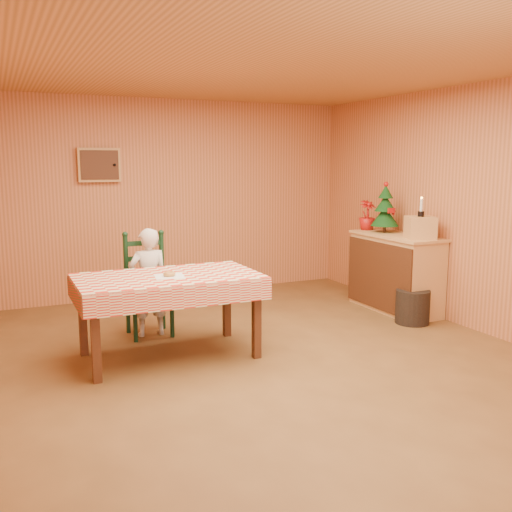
# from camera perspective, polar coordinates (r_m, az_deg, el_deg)

# --- Properties ---
(ground) EXTENTS (6.00, 6.00, 0.00)m
(ground) POSITION_cam_1_polar(r_m,az_deg,el_deg) (5.22, 0.93, -10.68)
(ground) COLOR brown
(ground) RESTS_ON ground
(cabin_walls) EXTENTS (5.10, 6.05, 2.65)m
(cabin_walls) POSITION_cam_1_polar(r_m,az_deg,el_deg) (5.38, -1.52, 9.77)
(cabin_walls) COLOR #C97948
(cabin_walls) RESTS_ON ground
(dining_table) EXTENTS (1.66, 0.96, 0.77)m
(dining_table) POSITION_cam_1_polar(r_m,az_deg,el_deg) (5.27, -8.79, -2.80)
(dining_table) COLOR #4D2714
(dining_table) RESTS_ON ground
(ladder_chair) EXTENTS (0.44, 0.40, 1.08)m
(ladder_chair) POSITION_cam_1_polar(r_m,az_deg,el_deg) (6.05, -10.79, -3.04)
(ladder_chair) COLOR black
(ladder_chair) RESTS_ON ground
(seated_child) EXTENTS (0.41, 0.27, 1.12)m
(seated_child) POSITION_cam_1_polar(r_m,az_deg,el_deg) (5.98, -10.68, -2.60)
(seated_child) COLOR silver
(seated_child) RESTS_ON ground
(napkin) EXTENTS (0.30, 0.30, 0.00)m
(napkin) POSITION_cam_1_polar(r_m,az_deg,el_deg) (5.20, -8.66, -2.01)
(napkin) COLOR white
(napkin) RESTS_ON dining_table
(donut) EXTENTS (0.15, 0.15, 0.04)m
(donut) POSITION_cam_1_polar(r_m,az_deg,el_deg) (5.20, -8.67, -1.79)
(donut) COLOR #BC8943
(donut) RESTS_ON napkin
(shelf_unit) EXTENTS (0.54, 1.24, 0.93)m
(shelf_unit) POSITION_cam_1_polar(r_m,az_deg,el_deg) (7.09, 13.73, -1.63)
(shelf_unit) COLOR tan
(shelf_unit) RESTS_ON ground
(crate) EXTENTS (0.40, 0.40, 0.25)m
(crate) POSITION_cam_1_polar(r_m,az_deg,el_deg) (6.70, 16.10, 2.74)
(crate) COLOR tan
(crate) RESTS_ON shelf_unit
(christmas_tree) EXTENTS (0.34, 0.34, 0.62)m
(christmas_tree) POSITION_cam_1_polar(r_m,az_deg,el_deg) (7.19, 12.79, 4.56)
(christmas_tree) COLOR #4D2714
(christmas_tree) RESTS_ON shelf_unit
(flower_arrangement) EXTENTS (0.22, 0.22, 0.38)m
(flower_arrangement) POSITION_cam_1_polar(r_m,az_deg,el_deg) (7.41, 11.05, 4.04)
(flower_arrangement) COLOR #A4130F
(flower_arrangement) RESTS_ON shelf_unit
(candle_set) EXTENTS (0.07, 0.07, 0.22)m
(candle_set) POSITION_cam_1_polar(r_m,az_deg,el_deg) (6.68, 16.18, 4.36)
(candle_set) COLOR black
(candle_set) RESTS_ON crate
(storage_bin) EXTENTS (0.49, 0.49, 0.38)m
(storage_bin) POSITION_cam_1_polar(r_m,az_deg,el_deg) (6.63, 15.39, -4.92)
(storage_bin) COLOR black
(storage_bin) RESTS_ON ground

